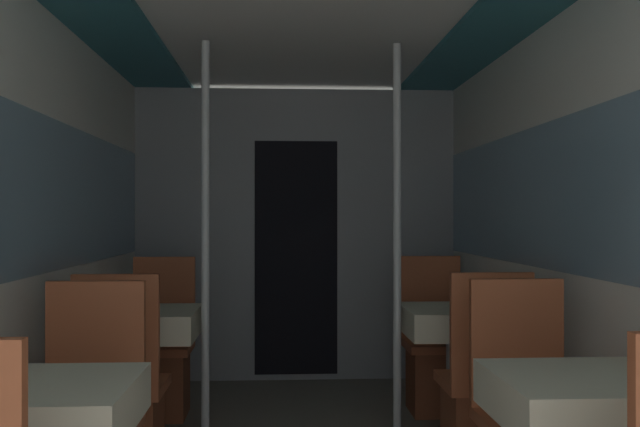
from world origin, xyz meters
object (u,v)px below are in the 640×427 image
object	(u,v)px
dining_table_right_0	(586,414)
support_pole_left_1	(205,241)
chair_right_far_1	(435,364)
chair_left_far_1	(160,368)
dining_table_left_1	(144,333)
dining_table_left_0	(39,423)
chair_left_near_1	(123,415)
support_pole_right_1	(397,241)
dining_table_right_1	(456,330)
chair_right_near_1	(483,410)

from	to	relation	value
dining_table_right_0	support_pole_left_1	bearing A→B (deg)	129.36
chair_right_far_1	chair_left_far_1	bearing A→B (deg)	0.00
dining_table_left_1	chair_left_far_1	world-z (taller)	chair_left_far_1
dining_table_left_0	support_pole_left_1	size ratio (longest dim) A/B	0.33
chair_right_far_1	chair_left_near_1	bearing A→B (deg)	31.43
chair_left_near_1	support_pole_left_1	bearing A→B (deg)	57.83
chair_left_far_1	dining_table_left_0	bearing A→B (deg)	90.00
support_pole_right_1	dining_table_right_1	bearing A→B (deg)	0.00
dining_table_left_0	support_pole_right_1	size ratio (longest dim) A/B	0.33
dining_table_left_0	chair_left_far_1	xyz separation A→B (m)	(-0.00, 2.28, -0.31)
support_pole_left_1	chair_right_near_1	size ratio (longest dim) A/B	2.26
support_pole_right_1	chair_right_near_1	bearing A→B (deg)	-57.83
dining_table_right_0	dining_table_right_1	size ratio (longest dim) A/B	1.00
chair_left_far_1	support_pole_left_1	world-z (taller)	support_pole_left_1
support_pole_left_1	dining_table_right_0	world-z (taller)	support_pole_left_1
chair_right_far_1	dining_table_left_0	bearing A→B (deg)	52.22
chair_left_near_1	chair_left_far_1	xyz separation A→B (m)	(-0.00, 1.08, 0.00)
dining_table_left_1	support_pole_left_1	xyz separation A→B (m)	(0.34, 0.00, 0.51)
dining_table_right_1	support_pole_right_1	world-z (taller)	support_pole_right_1
dining_table_right_0	chair_right_far_1	world-z (taller)	chair_right_far_1
chair_right_near_1	chair_right_far_1	size ratio (longest dim) A/B	1.00
chair_left_near_1	support_pole_left_1	size ratio (longest dim) A/B	0.44
chair_right_near_1	support_pole_right_1	xyz separation A→B (m)	(-0.34, 0.54, 0.82)
support_pole_left_1	chair_right_far_1	size ratio (longest dim) A/B	2.26
dining_table_right_0	dining_table_right_1	xyz separation A→B (m)	(0.00, 1.74, 0.00)
dining_table_left_0	dining_table_left_1	size ratio (longest dim) A/B	1.00
dining_table_left_0	chair_right_near_1	distance (m)	2.16
dining_table_left_1	dining_table_right_0	size ratio (longest dim) A/B	1.00
chair_left_near_1	chair_right_far_1	xyz separation A→B (m)	(1.77, 1.08, 0.00)
dining_table_right_1	chair_left_far_1	bearing A→B (deg)	163.01
chair_left_far_1	support_pole_right_1	distance (m)	1.74
dining_table_right_1	chair_right_near_1	distance (m)	0.62
dining_table_left_0	chair_left_far_1	bearing A→B (deg)	90.00
chair_right_near_1	chair_left_far_1	bearing A→B (deg)	148.57
dining_table_left_1	chair_left_far_1	xyz separation A→B (m)	(-0.00, 0.54, -0.31)
chair_right_far_1	support_pole_right_1	size ratio (longest dim) A/B	0.44
dining_table_left_1	support_pole_left_1	size ratio (longest dim) A/B	0.33
chair_right_near_1	support_pole_right_1	bearing A→B (deg)	122.17
dining_table_right_0	support_pole_right_1	bearing A→B (deg)	101.05
support_pole_left_1	dining_table_right_1	bearing A→B (deg)	0.00
chair_left_near_1	dining_table_left_1	bearing A→B (deg)	90.00
dining_table_left_1	chair_left_near_1	size ratio (longest dim) A/B	0.74
chair_right_far_1	support_pole_right_1	xyz separation A→B (m)	(-0.34, -0.54, 0.82)
chair_left_near_1	chair_right_far_1	bearing A→B (deg)	31.43
dining_table_left_0	chair_right_near_1	size ratio (longest dim) A/B	0.74
dining_table_left_1	chair_left_near_1	world-z (taller)	chair_left_near_1
dining_table_right_0	dining_table_right_1	bearing A→B (deg)	90.00
chair_right_near_1	chair_right_far_1	world-z (taller)	same
dining_table_left_0	dining_table_right_0	xyz separation A→B (m)	(1.77, 0.00, 0.00)
chair_right_near_1	chair_right_far_1	bearing A→B (deg)	90.00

